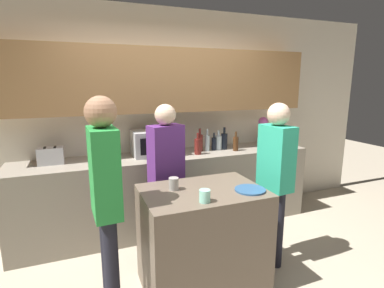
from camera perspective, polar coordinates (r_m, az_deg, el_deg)
The scene contains 19 objects.
back_wall at distance 3.81m, azimuth -5.54°, elevation 7.63°, with size 6.40×0.40×2.70m.
back_counter at distance 3.79m, azimuth -4.08°, elevation -8.97°, with size 3.60×0.62×0.94m.
kitchen_island at distance 2.76m, azimuth 1.97°, elevation -17.58°, with size 1.03×0.72×0.91m.
microwave at distance 3.63m, azimuth -7.24°, elevation 0.26°, with size 0.52×0.39×0.30m.
toaster at distance 3.56m, azimuth -25.33°, elevation -2.03°, with size 0.26×0.16×0.18m.
potted_plant at distance 4.26m, azimuth 13.32°, elevation 2.39°, with size 0.14×0.14×0.40m.
bottle_0 at distance 3.64m, azimuth 1.11°, elevation -0.41°, with size 0.08×0.08×0.26m.
bottle_1 at distance 3.81m, azimuth 1.50°, elevation 0.30°, with size 0.08×0.08×0.29m.
bottle_2 at distance 3.82m, azimuth 2.93°, elevation 0.26°, with size 0.06×0.06×0.28m.
bottle_3 at distance 3.88m, azimuth 4.20°, elevation 0.09°, with size 0.06×0.06×0.23m.
bottle_4 at distance 3.91m, azimuth 5.06°, elevation 0.33°, with size 0.08×0.08×0.25m.
bottle_5 at distance 3.94m, azimuth 6.15°, elevation 0.60°, with size 0.08×0.08×0.29m.
bottle_6 at distance 3.87m, azimuth 8.32°, elevation 0.12°, with size 0.07×0.07×0.25m.
plate_on_island at distance 2.60m, azimuth 11.00°, elevation -8.54°, with size 0.26×0.26×0.01m.
cup_0 at distance 2.56m, azimuth -3.51°, elevation -7.58°, with size 0.08×0.08×0.11m.
cup_1 at distance 2.31m, azimuth 2.45°, elevation -9.86°, with size 0.09×0.09×0.10m.
person_left at distance 2.31m, azimuth -16.15°, elevation -8.44°, with size 0.23×0.35×1.72m.
person_center at distance 3.01m, azimuth 15.59°, elevation -5.07°, with size 0.22×0.36×1.62m.
person_right at distance 3.07m, azimuth -4.93°, elevation -4.63°, with size 0.37×0.26×1.60m.
Camera 1 is at (-1.03, -2.00, 1.81)m, focal length 28.00 mm.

